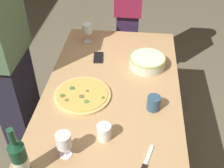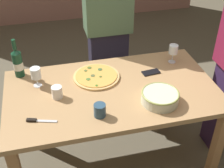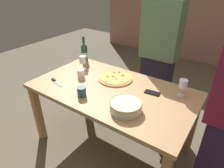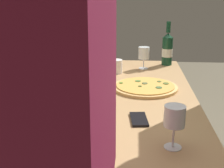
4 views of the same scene
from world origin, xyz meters
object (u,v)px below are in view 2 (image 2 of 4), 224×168
(pizza_knife, at_px, (37,121))
(person_host, at_px, (108,27))
(wine_bottle, at_px, (18,63))
(cup_amber, at_px, (57,93))
(dining_table, at_px, (112,99))
(pizza, at_px, (96,76))
(serving_bowl, at_px, (160,97))
(wine_glass_by_bottle, at_px, (36,74))
(wine_glass_near_pizza, at_px, (173,50))
(cell_phone, at_px, (151,72))
(cup_ceramic, at_px, (100,110))

(pizza_knife, relative_size, person_host, 0.12)
(wine_bottle, distance_m, cup_amber, 0.46)
(dining_table, xyz_separation_m, pizza, (-0.08, 0.18, 0.10))
(dining_table, distance_m, person_host, 0.82)
(pizza, distance_m, serving_bowl, 0.56)
(serving_bowl, xyz_separation_m, wine_glass_by_bottle, (-0.84, 0.41, 0.06))
(wine_glass_near_pizza, bearing_deg, serving_bowl, -121.52)
(pizza, xyz_separation_m, serving_bowl, (0.38, -0.41, 0.03))
(serving_bowl, bearing_deg, wine_glass_near_pizza, 58.48)
(person_host, bearing_deg, wine_bottle, -52.75)
(wine_bottle, bearing_deg, person_host, 26.37)
(dining_table, bearing_deg, pizza, 114.40)
(serving_bowl, bearing_deg, wine_bottle, 148.80)
(cell_phone, bearing_deg, pizza_knife, -74.39)
(pizza, distance_m, person_host, 0.64)
(cup_amber, height_order, cell_phone, cup_amber)
(person_host, bearing_deg, cup_ceramic, -5.12)
(cup_amber, bearing_deg, wine_glass_near_pizza, 15.00)
(cup_ceramic, relative_size, person_host, 0.05)
(wine_glass_by_bottle, relative_size, cell_phone, 1.08)
(pizza, height_order, pizza_knife, pizza)
(dining_table, bearing_deg, wine_glass_by_bottle, 161.27)
(serving_bowl, relative_size, cell_phone, 1.87)
(serving_bowl, xyz_separation_m, wine_bottle, (-0.97, 0.59, 0.08))
(wine_glass_near_pizza, relative_size, cup_ceramic, 1.73)
(wine_glass_by_bottle, bearing_deg, person_host, 40.17)
(pizza, relative_size, cup_amber, 4.00)
(wine_bottle, bearing_deg, serving_bowl, -31.20)
(serving_bowl, height_order, wine_glass_near_pizza, wine_glass_near_pizza)
(wine_glass_by_bottle, distance_m, cup_amber, 0.24)
(serving_bowl, height_order, wine_glass_by_bottle, wine_glass_by_bottle)
(wine_glass_near_pizza, bearing_deg, cell_phone, -152.74)
(cell_phone, xyz_separation_m, pizza_knife, (-0.93, -0.37, 0.00))
(wine_glass_near_pizza, height_order, cup_ceramic, wine_glass_near_pizza)
(wine_glass_near_pizza, height_order, wine_glass_by_bottle, wine_glass_near_pizza)
(wine_glass_by_bottle, xyz_separation_m, cell_phone, (0.91, -0.04, -0.10))
(pizza, xyz_separation_m, cup_amber, (-0.33, -0.19, 0.04))
(pizza, relative_size, wine_glass_by_bottle, 2.37)
(pizza, xyz_separation_m, cell_phone, (0.45, -0.04, -0.01))
(dining_table, xyz_separation_m, wine_glass_by_bottle, (-0.54, 0.18, 0.20))
(dining_table, height_order, wine_glass_by_bottle, wine_glass_by_bottle)
(cell_phone, height_order, pizza_knife, pizza_knife)
(wine_glass_by_bottle, xyz_separation_m, pizza_knife, (-0.02, -0.41, -0.10))
(serving_bowl, relative_size, wine_glass_near_pizza, 1.67)
(serving_bowl, height_order, cell_phone, serving_bowl)
(pizza, xyz_separation_m, wine_glass_near_pizza, (0.68, 0.08, 0.10))
(dining_table, distance_m, pizza, 0.23)
(cell_phone, bearing_deg, cup_ceramic, -57.36)
(serving_bowl, bearing_deg, person_host, 98.43)
(pizza_knife, bearing_deg, cup_amber, 55.37)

